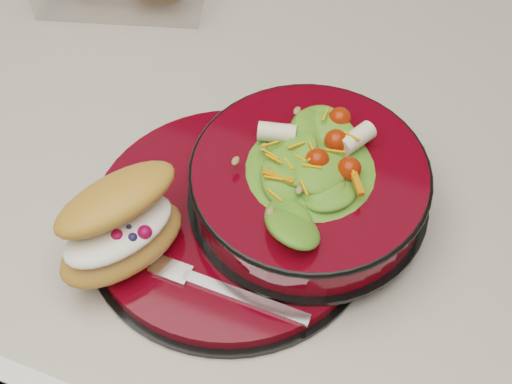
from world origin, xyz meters
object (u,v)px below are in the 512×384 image
(dinner_plate, at_px, (231,219))
(salad_bowl, at_px, (310,177))
(croissant, at_px, (122,227))
(fork, at_px, (223,289))
(island_counter, at_px, (246,303))

(dinner_plate, height_order, salad_bowl, salad_bowl)
(croissant, bearing_deg, fork, -64.55)
(croissant, xyz_separation_m, fork, (0.10, -0.01, -0.04))
(dinner_plate, xyz_separation_m, salad_bowl, (0.07, 0.05, 0.05))
(salad_bowl, height_order, croissant, salad_bowl)
(island_counter, xyz_separation_m, fork, (0.07, -0.22, 0.47))
(croissant, distance_m, fork, 0.11)
(salad_bowl, relative_size, fork, 1.53)
(island_counter, height_order, salad_bowl, salad_bowl)
(island_counter, distance_m, fork, 0.52)
(dinner_plate, height_order, croissant, croissant)
(salad_bowl, height_order, fork, salad_bowl)
(island_counter, height_order, fork, fork)
(croissant, bearing_deg, salad_bowl, -20.11)
(island_counter, xyz_separation_m, dinner_plate, (0.04, -0.14, 0.46))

